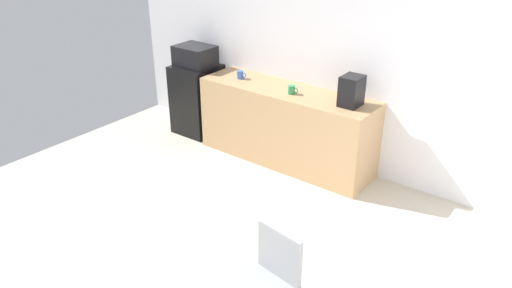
% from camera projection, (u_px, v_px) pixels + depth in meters
% --- Properties ---
extents(wall_back, '(6.00, 0.10, 2.60)m').
position_uv_depth(wall_back, '(339.00, 55.00, 5.40)').
color(wall_back, silver).
rests_on(wall_back, ground_plane).
extents(counter_block, '(2.13, 0.60, 0.90)m').
position_uv_depth(counter_block, '(286.00, 126.00, 5.76)').
color(counter_block, tan).
rests_on(counter_block, ground_plane).
extents(mini_fridge, '(0.54, 0.54, 0.91)m').
position_uv_depth(mini_fridge, '(197.00, 99.00, 6.53)').
color(mini_fridge, black).
rests_on(mini_fridge, ground_plane).
extents(microwave, '(0.48, 0.38, 0.26)m').
position_uv_depth(microwave, '(195.00, 56.00, 6.27)').
color(microwave, black).
rests_on(microwave, mini_fridge).
extents(chair_gray, '(0.48, 0.48, 0.83)m').
position_uv_depth(chair_gray, '(270.00, 273.00, 3.38)').
color(chair_gray, silver).
rests_on(chair_gray, ground_plane).
extents(mug_white, '(0.13, 0.08, 0.09)m').
position_uv_depth(mug_white, '(292.00, 90.00, 5.42)').
color(mug_white, '#338C59').
rests_on(mug_white, counter_block).
extents(mug_green, '(0.13, 0.08, 0.09)m').
position_uv_depth(mug_green, '(346.00, 99.00, 5.17)').
color(mug_green, black).
rests_on(mug_green, counter_block).
extents(mug_red, '(0.13, 0.08, 0.09)m').
position_uv_depth(mug_red, '(240.00, 75.00, 5.89)').
color(mug_red, '#3F66BF').
rests_on(mug_red, counter_block).
extents(coffee_maker, '(0.20, 0.24, 0.32)m').
position_uv_depth(coffee_maker, '(351.00, 91.00, 5.06)').
color(coffee_maker, black).
rests_on(coffee_maker, counter_block).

